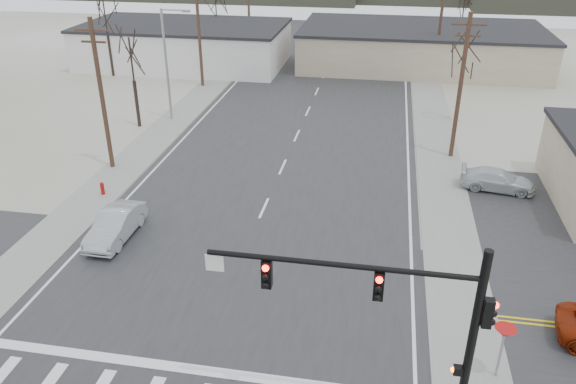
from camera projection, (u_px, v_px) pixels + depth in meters
name	position (u px, v px, depth m)	size (l,w,h in m)	color
ground	(227.00, 289.00, 26.18)	(140.00, 140.00, 0.00)	silver
main_road	(285.00, 161.00, 39.33)	(18.00, 110.00, 0.05)	#262729
cross_road	(227.00, 289.00, 26.17)	(90.00, 10.00, 0.04)	#262729
sidewalk_left	(168.00, 127.00, 45.38)	(3.00, 90.00, 0.06)	gray
sidewalk_right	(436.00, 145.00, 42.06)	(3.00, 90.00, 0.06)	gray
traffic_signal_mast	(412.00, 313.00, 17.38)	(8.95, 0.43, 7.20)	black
fire_hydrant	(102.00, 188.00, 34.59)	(0.24, 0.24, 0.87)	#A50C0C
yield_sign	(505.00, 334.00, 20.37)	(0.80, 0.80, 2.35)	gray
building_left_far	(185.00, 44.00, 62.78)	(22.30, 12.30, 4.50)	silver
building_right_far	(421.00, 46.00, 62.26)	(26.30, 14.30, 4.30)	#B9AC8D
upole_left_b	(101.00, 93.00, 36.15)	(2.20, 0.30, 10.00)	#493022
upole_left_c	(199.00, 33.00, 53.71)	(2.20, 0.30, 10.00)	#493022
upole_left_d	(249.00, 2.00, 71.27)	(2.20, 0.30, 10.00)	#493022
upole_right_a	(461.00, 85.00, 37.81)	(2.20, 0.30, 10.00)	#493022
upole_right_b	(440.00, 25.00, 57.13)	(2.20, 0.30, 10.00)	#493022
streetlight_main	(168.00, 59.00, 44.88)	(2.40, 0.25, 9.00)	gray
tree_left_near	(132.00, 62.00, 43.40)	(3.30, 3.30, 7.35)	black
tree_right_mid	(465.00, 49.00, 44.36)	(3.74, 3.74, 8.33)	black
tree_right_far	(464.00, 5.00, 66.95)	(3.52, 3.52, 7.84)	black
tree_left_mid	(105.00, 14.00, 56.63)	(3.96, 3.96, 8.82)	black
sedan_crossing	(116.00, 225.00, 29.85)	(1.62, 4.66, 1.53)	#999FA3
car_far_a	(397.00, 58.00, 62.54)	(2.40, 5.89, 1.71)	black
car_far_b	(315.00, 42.00, 70.38)	(1.86, 4.62, 1.57)	black
car_parked_silver	(498.00, 180.00, 35.10)	(1.83, 4.51, 1.31)	#B6BDC1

